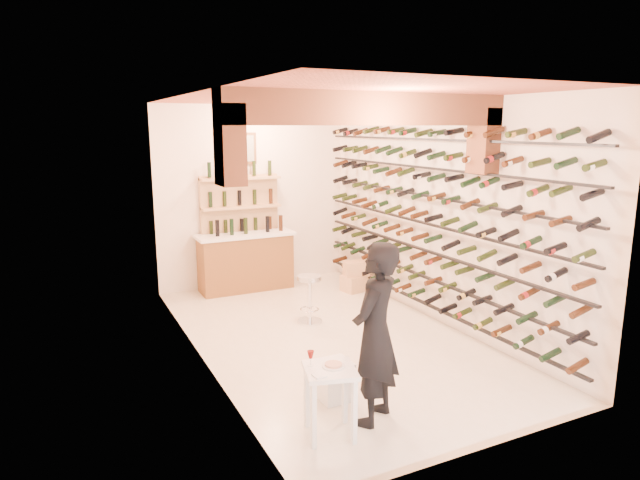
{
  "coord_description": "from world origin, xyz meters",
  "views": [
    {
      "loc": [
        -3.26,
        -6.36,
        2.83
      ],
      "look_at": [
        0.0,
        0.3,
        1.3
      ],
      "focal_mm": 30.97,
      "sensor_mm": 36.0,
      "label": 1
    }
  ],
  "objects_px": {
    "back_counter": "(246,260)",
    "chrome_barstool": "(310,296)",
    "wine_rack": "(425,217)",
    "tasting_table": "(330,380)",
    "crate_lower": "(356,283)",
    "white_stool": "(335,380)",
    "person": "(375,334)"
  },
  "relations": [
    {
      "from": "back_counter",
      "to": "person",
      "type": "height_order",
      "value": "person"
    },
    {
      "from": "back_counter",
      "to": "crate_lower",
      "type": "relative_size",
      "value": 3.58
    },
    {
      "from": "back_counter",
      "to": "chrome_barstool",
      "type": "bearing_deg",
      "value": -81.75
    },
    {
      "from": "tasting_table",
      "to": "person",
      "type": "bearing_deg",
      "value": 21.46
    },
    {
      "from": "wine_rack",
      "to": "tasting_table",
      "type": "xyz_separation_m",
      "value": [
        -2.65,
        -2.19,
        -1.0
      ]
    },
    {
      "from": "person",
      "to": "chrome_barstool",
      "type": "bearing_deg",
      "value": -137.27
    },
    {
      "from": "back_counter",
      "to": "tasting_table",
      "type": "xyz_separation_m",
      "value": [
        -0.82,
        -4.83,
        0.02
      ]
    },
    {
      "from": "white_stool",
      "to": "chrome_barstool",
      "type": "bearing_deg",
      "value": 71.47
    },
    {
      "from": "wine_rack",
      "to": "chrome_barstool",
      "type": "height_order",
      "value": "wine_rack"
    },
    {
      "from": "tasting_table",
      "to": "white_stool",
      "type": "xyz_separation_m",
      "value": [
        0.37,
        0.61,
        -0.34
      ]
    },
    {
      "from": "chrome_barstool",
      "to": "crate_lower",
      "type": "bearing_deg",
      "value": 37.87
    },
    {
      "from": "crate_lower",
      "to": "white_stool",
      "type": "bearing_deg",
      "value": -123.02
    },
    {
      "from": "chrome_barstool",
      "to": "white_stool",
      "type": "bearing_deg",
      "value": -108.53
    },
    {
      "from": "back_counter",
      "to": "chrome_barstool",
      "type": "relative_size",
      "value": 2.39
    },
    {
      "from": "tasting_table",
      "to": "white_stool",
      "type": "height_order",
      "value": "tasting_table"
    },
    {
      "from": "white_stool",
      "to": "person",
      "type": "xyz_separation_m",
      "value": [
        0.15,
        -0.55,
        0.69
      ]
    },
    {
      "from": "wine_rack",
      "to": "person",
      "type": "relative_size",
      "value": 3.18
    },
    {
      "from": "wine_rack",
      "to": "back_counter",
      "type": "bearing_deg",
      "value": 124.66
    },
    {
      "from": "wine_rack",
      "to": "crate_lower",
      "type": "relative_size",
      "value": 12.02
    },
    {
      "from": "white_stool",
      "to": "crate_lower",
      "type": "distance_m",
      "value": 3.94
    },
    {
      "from": "person",
      "to": "chrome_barstool",
      "type": "height_order",
      "value": "person"
    },
    {
      "from": "wine_rack",
      "to": "chrome_barstool",
      "type": "distance_m",
      "value": 2.02
    },
    {
      "from": "wine_rack",
      "to": "tasting_table",
      "type": "distance_m",
      "value": 3.58
    },
    {
      "from": "chrome_barstool",
      "to": "back_counter",
      "type": "bearing_deg",
      "value": 98.25
    },
    {
      "from": "white_stool",
      "to": "chrome_barstool",
      "type": "height_order",
      "value": "chrome_barstool"
    },
    {
      "from": "person",
      "to": "chrome_barstool",
      "type": "xyz_separation_m",
      "value": [
        0.6,
        2.76,
        -0.48
      ]
    },
    {
      "from": "wine_rack",
      "to": "person",
      "type": "bearing_deg",
      "value": -135.04
    },
    {
      "from": "tasting_table",
      "to": "white_stool",
      "type": "distance_m",
      "value": 0.79
    },
    {
      "from": "wine_rack",
      "to": "white_stool",
      "type": "bearing_deg",
      "value": -145.3
    },
    {
      "from": "tasting_table",
      "to": "person",
      "type": "height_order",
      "value": "person"
    },
    {
      "from": "chrome_barstool",
      "to": "tasting_table",
      "type": "bearing_deg",
      "value": -111.5
    },
    {
      "from": "chrome_barstool",
      "to": "crate_lower",
      "type": "xyz_separation_m",
      "value": [
        1.41,
        1.09,
        -0.27
      ]
    }
  ]
}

